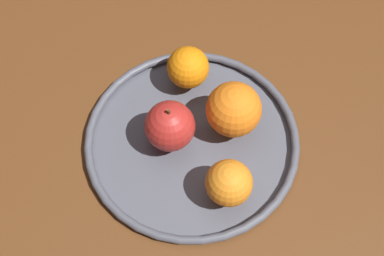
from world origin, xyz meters
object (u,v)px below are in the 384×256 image
object	(u,v)px
apple	(170,126)
orange_front_right	(234,109)
orange_back_right	(188,67)
orange_center	(229,183)
fruit_bowl	(192,141)

from	to	relation	value
apple	orange_front_right	size ratio (longest dim) A/B	1.00
orange_front_right	orange_back_right	bearing A→B (deg)	169.63
orange_center	fruit_bowl	bearing A→B (deg)	159.93
fruit_bowl	orange_back_right	distance (cm)	11.00
fruit_bowl	orange_front_right	size ratio (longest dim) A/B	3.94
orange_back_right	apple	bearing A→B (deg)	-63.95
apple	orange_back_right	size ratio (longest dim) A/B	1.26
orange_center	orange_back_right	xyz separation A→B (cm)	(-16.18, 10.81, -0.04)
apple	orange_back_right	world-z (taller)	apple
orange_center	orange_back_right	bearing A→B (deg)	146.24
fruit_bowl	orange_front_right	bearing A→B (deg)	62.36
orange_front_right	orange_back_right	distance (cm)	10.15
apple	fruit_bowl	bearing A→B (deg)	40.24
apple	orange_back_right	bearing A→B (deg)	116.05
orange_front_right	orange_back_right	xyz separation A→B (cm)	(-9.95, 1.82, -0.82)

